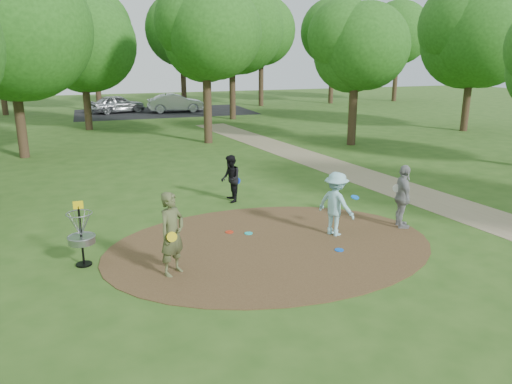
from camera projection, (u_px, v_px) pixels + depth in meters
name	position (u px, v px, depth m)	size (l,w,h in m)	color
ground	(271.00, 246.00, 12.62)	(100.00, 100.00, 0.00)	#2D5119
dirt_clearing	(271.00, 246.00, 12.62)	(8.40, 8.40, 0.02)	#47301C
footpath	(434.00, 200.00, 16.46)	(2.00, 40.00, 0.01)	#8C7A5B
parking_lot	(165.00, 112.00, 40.57)	(14.00, 8.00, 0.01)	black
player_observer_with_disc	(172.00, 234.00, 10.79)	(0.82, 0.78, 1.88)	#4E5531
player_throwing_with_disc	(336.00, 204.00, 13.16)	(1.21, 1.28, 1.73)	#94D2DC
player_walking_with_disc	(231.00, 179.00, 16.16)	(0.66, 0.80, 1.54)	black
player_waiting_with_disc	(403.00, 197.00, 13.72)	(0.75, 1.13, 1.78)	gray
disc_ground_cyan	(249.00, 233.00, 13.41)	(0.22, 0.22, 0.02)	#18C4C3
disc_ground_blue	(339.00, 250.00, 12.29)	(0.22, 0.22, 0.02)	blue
disc_ground_red	(229.00, 232.00, 13.52)	(0.22, 0.22, 0.02)	red
car_left	(118.00, 104.00, 39.75)	(1.69, 4.19, 1.43)	#A7A8AF
car_right	(176.00, 103.00, 40.25)	(1.55, 4.45, 1.47)	#B1B5B9
disc_golf_basket	(81.00, 229.00, 11.26)	(0.63, 0.63, 1.54)	black
tree_ring	(238.00, 39.00, 20.11)	(37.25, 45.74, 9.27)	#332316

